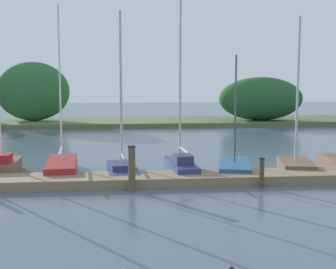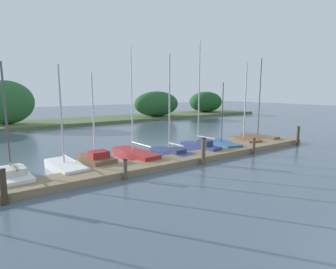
% 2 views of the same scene
% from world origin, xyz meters
% --- Properties ---
extents(dock_pier, '(28.30, 1.80, 0.35)m').
position_xyz_m(dock_pier, '(0.00, 11.85, 0.17)').
color(dock_pier, '#847051').
rests_on(dock_pier, ground).
extents(far_shore, '(71.74, 8.53, 6.02)m').
position_xyz_m(far_shore, '(-4.89, 37.34, 2.26)').
color(far_shore, '#56663D').
rests_on(far_shore, ground).
extents(sailboat_2, '(1.59, 3.71, 5.78)m').
position_xyz_m(sailboat_2, '(-7.07, 13.66, 0.35)').
color(sailboat_2, white).
rests_on(sailboat_2, ground).
extents(sailboat_3, '(1.58, 3.83, 5.83)m').
position_xyz_m(sailboat_3, '(-4.44, 14.13, 0.30)').
color(sailboat_3, white).
rests_on(sailboat_3, ground).
extents(sailboat_4, '(1.54, 3.09, 5.46)m').
position_xyz_m(sailboat_4, '(-2.61, 14.22, 0.39)').
color(sailboat_4, brown).
rests_on(sailboat_4, ground).
extents(sailboat_5, '(1.50, 4.31, 7.12)m').
position_xyz_m(sailboat_5, '(-0.07, 14.22, 0.34)').
color(sailboat_5, maroon).
rests_on(sailboat_5, ground).
extents(sailboat_6, '(1.43, 3.96, 6.80)m').
position_xyz_m(sailboat_6, '(2.49, 13.62, 0.33)').
color(sailboat_6, navy).
rests_on(sailboat_6, ground).
extents(sailboat_7, '(1.13, 3.62, 7.87)m').
position_xyz_m(sailboat_7, '(4.96, 13.46, 0.43)').
color(sailboat_7, navy).
rests_on(sailboat_7, ground).
extents(sailboat_8, '(1.98, 3.60, 5.04)m').
position_xyz_m(sailboat_8, '(7.29, 13.45, 0.28)').
color(sailboat_8, '#285684').
rests_on(sailboat_8, ground).
extents(sailboat_9, '(1.85, 3.03, 6.67)m').
position_xyz_m(sailboat_9, '(10.04, 13.56, 0.36)').
color(sailboat_9, brown).
rests_on(sailboat_9, ground).
extents(sailboat_10, '(1.11, 3.56, 7.19)m').
position_xyz_m(sailboat_10, '(12.25, 13.77, 0.36)').
color(sailboat_10, brown).
rests_on(sailboat_10, ground).
extents(mooring_piling_1, '(0.28, 0.28, 1.44)m').
position_xyz_m(mooring_piling_1, '(-7.62, 10.77, 0.73)').
color(mooring_piling_1, '#3D3323').
rests_on(mooring_piling_1, ground).
extents(mooring_piling_2, '(0.23, 0.23, 1.07)m').
position_xyz_m(mooring_piling_2, '(-2.37, 10.80, 0.54)').
color(mooring_piling_2, brown).
rests_on(mooring_piling_2, ground).
extents(mooring_piling_3, '(0.29, 0.29, 1.64)m').
position_xyz_m(mooring_piling_3, '(2.82, 10.73, 0.83)').
color(mooring_piling_3, brown).
rests_on(mooring_piling_3, ground).
extents(mooring_piling_4, '(0.22, 0.22, 1.12)m').
position_xyz_m(mooring_piling_4, '(7.62, 10.73, 0.57)').
color(mooring_piling_4, '#4C3D28').
rests_on(mooring_piling_4, ground).
extents(mooring_piling_5, '(0.25, 0.25, 1.55)m').
position_xyz_m(mooring_piling_5, '(13.19, 10.66, 0.78)').
color(mooring_piling_5, '#3D3323').
rests_on(mooring_piling_5, ground).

